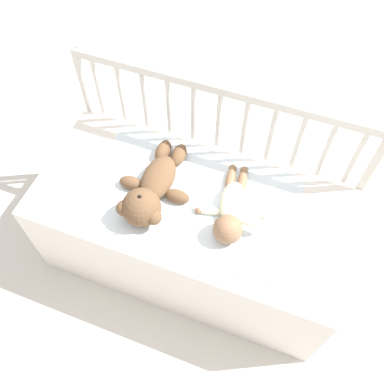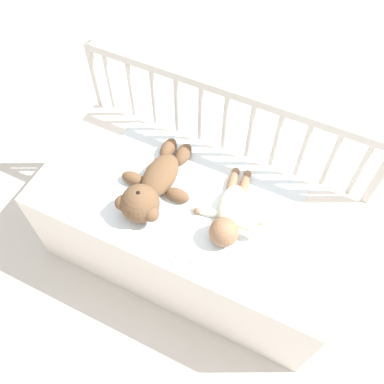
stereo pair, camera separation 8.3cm
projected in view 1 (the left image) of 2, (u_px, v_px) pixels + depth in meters
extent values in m
plane|color=silver|center=(191.00, 255.00, 2.16)|extent=(12.00, 12.00, 0.00)
cube|color=white|center=(191.00, 232.00, 1.95)|extent=(1.31, 0.60, 0.50)
cylinder|color=beige|center=(93.00, 119.00, 2.09)|extent=(0.04, 0.04, 0.85)
cylinder|color=beige|center=(355.00, 196.00, 1.85)|extent=(0.04, 0.04, 0.85)
cube|color=beige|center=(221.00, 89.00, 1.63)|extent=(1.27, 0.03, 0.04)
cylinder|color=beige|center=(98.00, 87.00, 1.88)|extent=(0.02, 0.02, 0.31)
cylinder|color=beige|center=(121.00, 93.00, 1.86)|extent=(0.02, 0.02, 0.31)
cylinder|color=beige|center=(145.00, 100.00, 1.84)|extent=(0.02, 0.02, 0.31)
cylinder|color=beige|center=(169.00, 107.00, 1.82)|extent=(0.02, 0.02, 0.31)
cylinder|color=beige|center=(193.00, 113.00, 1.80)|extent=(0.02, 0.02, 0.31)
cylinder|color=beige|center=(219.00, 121.00, 1.77)|extent=(0.02, 0.02, 0.31)
cylinder|color=beige|center=(245.00, 128.00, 1.75)|extent=(0.02, 0.02, 0.31)
cylinder|color=beige|center=(271.00, 135.00, 1.73)|extent=(0.02, 0.02, 0.31)
cylinder|color=beige|center=(298.00, 143.00, 1.71)|extent=(0.02, 0.02, 0.31)
cylinder|color=beige|center=(326.00, 150.00, 1.69)|extent=(0.02, 0.02, 0.31)
cylinder|color=beige|center=(355.00, 158.00, 1.66)|extent=(0.02, 0.02, 0.31)
cube|color=white|center=(190.00, 197.00, 1.75)|extent=(0.85, 0.52, 0.01)
ellipsoid|color=brown|center=(158.00, 178.00, 1.75)|extent=(0.14, 0.23, 0.09)
sphere|color=brown|center=(142.00, 207.00, 1.63)|extent=(0.15, 0.15, 0.15)
sphere|color=beige|center=(140.00, 202.00, 1.60)|extent=(0.06, 0.06, 0.06)
sphere|color=black|center=(140.00, 198.00, 1.58)|extent=(0.02, 0.02, 0.02)
sphere|color=brown|center=(154.00, 217.00, 1.60)|extent=(0.06, 0.06, 0.06)
sphere|color=brown|center=(124.00, 208.00, 1.63)|extent=(0.06, 0.06, 0.06)
ellipsoid|color=brown|center=(177.00, 196.00, 1.72)|extent=(0.10, 0.06, 0.06)
ellipsoid|color=brown|center=(131.00, 183.00, 1.75)|extent=(0.10, 0.06, 0.06)
ellipsoid|color=brown|center=(179.00, 155.00, 1.83)|extent=(0.07, 0.12, 0.06)
ellipsoid|color=brown|center=(163.00, 151.00, 1.84)|extent=(0.07, 0.12, 0.06)
ellipsoid|color=#EAEACC|center=(233.00, 202.00, 1.69)|extent=(0.13, 0.21, 0.07)
sphere|color=#936B4C|center=(228.00, 229.00, 1.60)|extent=(0.11, 0.11, 0.11)
ellipsoid|color=#EAEACC|center=(253.00, 222.00, 1.60)|extent=(0.13, 0.06, 0.04)
ellipsoid|color=#EAEACC|center=(209.00, 211.00, 1.69)|extent=(0.13, 0.06, 0.04)
sphere|color=#936B4C|center=(262.00, 221.00, 1.67)|extent=(0.03, 0.03, 0.03)
sphere|color=#936B4C|center=(199.00, 210.00, 1.69)|extent=(0.03, 0.03, 0.03)
ellipsoid|color=#936B4C|center=(242.00, 182.00, 1.77)|extent=(0.06, 0.13, 0.04)
ellipsoid|color=#936B4C|center=(230.00, 180.00, 1.77)|extent=(0.06, 0.13, 0.04)
sphere|color=#936B4C|center=(244.00, 170.00, 1.80)|extent=(0.03, 0.03, 0.03)
sphere|color=#936B4C|center=(233.00, 168.00, 1.81)|extent=(0.03, 0.03, 0.03)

